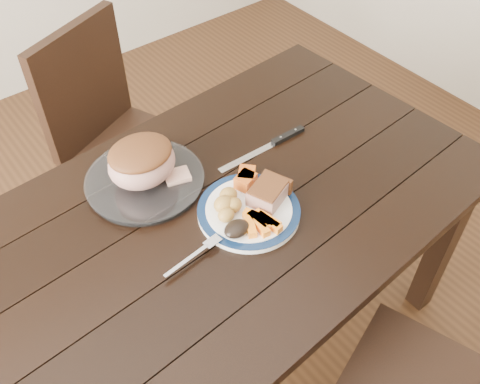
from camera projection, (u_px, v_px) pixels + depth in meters
ground at (220, 347)px, 1.99m from camera, size 4.00×4.00×0.00m
dining_table at (213, 235)px, 1.51m from camera, size 1.65×1.00×0.75m
chair_far at (115, 132)px, 2.03m from camera, size 0.55×0.56×0.93m
dinner_plate at (249, 211)px, 1.44m from camera, size 0.28×0.28×0.02m
plate_rim at (249, 209)px, 1.43m from camera, size 0.28×0.28×0.02m
serving_platter at (145, 181)px, 1.52m from camera, size 0.33×0.33×0.02m
pork_slice at (268, 193)px, 1.44m from camera, size 0.12×0.11×0.05m
roasted_potatoes at (227, 204)px, 1.41m from camera, size 0.09×0.09×0.05m
carrot_batons at (261, 222)px, 1.38m from camera, size 0.09×0.11×0.02m
pumpkin_wedges at (246, 178)px, 1.48m from camera, size 0.08×0.08×0.04m
dark_mushroom at (237, 229)px, 1.36m from camera, size 0.07×0.05×0.03m
fork at (197, 253)px, 1.33m from camera, size 0.18×0.04×0.00m
roast_joint at (142, 163)px, 1.47m from camera, size 0.19×0.17×0.13m
cut_slice at (177, 176)px, 1.51m from camera, size 0.08×0.07×0.02m
carving_knife at (278, 141)px, 1.64m from camera, size 0.32×0.03×0.01m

